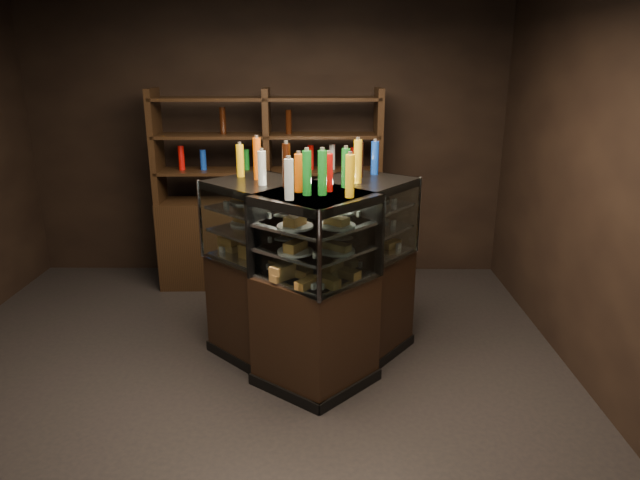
# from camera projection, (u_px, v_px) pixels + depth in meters

# --- Properties ---
(ground) EXTENTS (5.00, 5.00, 0.00)m
(ground) POSITION_uv_depth(u_px,v_px,m) (237.00, 390.00, 4.07)
(ground) COLOR black
(ground) RESTS_ON ground
(room_shell) EXTENTS (5.02, 5.02, 3.01)m
(room_shell) POSITION_uv_depth(u_px,v_px,m) (223.00, 113.00, 3.49)
(room_shell) COLOR black
(room_shell) RESTS_ON ground
(display_case) EXTENTS (1.70, 1.42, 1.41)m
(display_case) POSITION_uv_depth(u_px,v_px,m) (313.00, 307.00, 4.29)
(display_case) COLOR black
(display_case) RESTS_ON ground
(food_display) EXTENTS (1.30, 1.04, 0.44)m
(food_display) POSITION_uv_depth(u_px,v_px,m) (313.00, 233.00, 4.11)
(food_display) COLOR #DC934F
(food_display) RESTS_ON display_case
(bottles_top) EXTENTS (1.12, 0.90, 0.30)m
(bottles_top) POSITION_uv_depth(u_px,v_px,m) (313.00, 167.00, 3.97)
(bottles_top) COLOR silver
(bottles_top) RESTS_ON display_case
(potted_conifer) EXTENTS (0.41, 0.41, 0.88)m
(potted_conifer) POSITION_uv_depth(u_px,v_px,m) (372.00, 260.00, 5.22)
(potted_conifer) COLOR black
(potted_conifer) RESTS_ON ground
(back_shelving) EXTENTS (2.25, 0.49, 2.00)m
(back_shelving) POSITION_uv_depth(u_px,v_px,m) (270.00, 228.00, 5.84)
(back_shelving) COLOR black
(back_shelving) RESTS_ON ground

